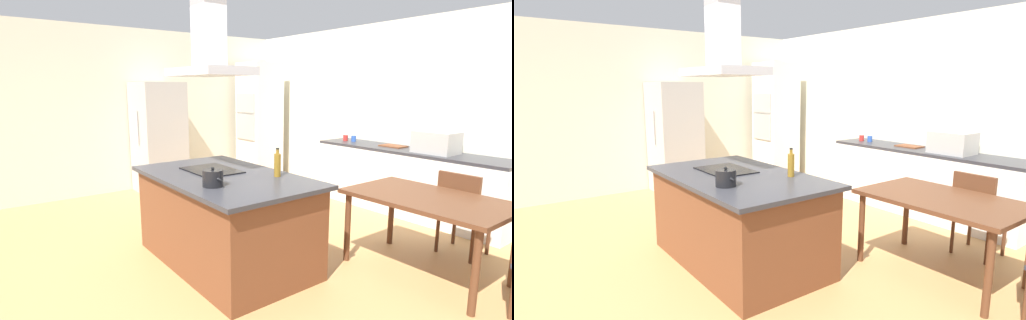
% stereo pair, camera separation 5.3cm
% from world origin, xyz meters
% --- Properties ---
extents(ground, '(16.00, 16.00, 0.00)m').
position_xyz_m(ground, '(0.00, 1.50, 0.00)').
color(ground, tan).
extents(wall_back, '(7.20, 0.10, 2.70)m').
position_xyz_m(wall_back, '(0.00, 3.25, 1.35)').
color(wall_back, silver).
rests_on(wall_back, ground).
extents(wall_left, '(0.10, 8.80, 2.70)m').
position_xyz_m(wall_left, '(-3.45, 1.00, 1.35)').
color(wall_left, silver).
rests_on(wall_left, ground).
extents(kitchen_island, '(1.91, 1.15, 0.90)m').
position_xyz_m(kitchen_island, '(0.00, 0.00, 0.45)').
color(kitchen_island, brown).
rests_on(kitchen_island, ground).
extents(cooktop, '(0.60, 0.44, 0.01)m').
position_xyz_m(cooktop, '(-0.24, 0.00, 0.91)').
color(cooktop, black).
rests_on(cooktop, kitchen_island).
extents(tea_kettle, '(0.23, 0.18, 0.17)m').
position_xyz_m(tea_kettle, '(0.33, -0.32, 0.97)').
color(tea_kettle, black).
rests_on(tea_kettle, kitchen_island).
extents(olive_oil_bottle, '(0.06, 0.06, 0.28)m').
position_xyz_m(olive_oil_bottle, '(0.37, 0.37, 1.02)').
color(olive_oil_bottle, olive).
rests_on(olive_oil_bottle, kitchen_island).
extents(back_counter, '(2.75, 0.62, 0.90)m').
position_xyz_m(back_counter, '(0.17, 2.88, 0.45)').
color(back_counter, white).
rests_on(back_counter, ground).
extents(countertop_microwave, '(0.50, 0.38, 0.28)m').
position_xyz_m(countertop_microwave, '(0.56, 2.88, 1.04)').
color(countertop_microwave, '#B2AFAA').
rests_on(countertop_microwave, back_counter).
extents(coffee_mug_red, '(0.08, 0.08, 0.09)m').
position_xyz_m(coffee_mug_red, '(-0.93, 2.87, 0.95)').
color(coffee_mug_red, red).
rests_on(coffee_mug_red, back_counter).
extents(coffee_mug_blue, '(0.08, 0.08, 0.09)m').
position_xyz_m(coffee_mug_blue, '(-0.80, 2.91, 0.95)').
color(coffee_mug_blue, '#2D56B2').
rests_on(coffee_mug_blue, back_counter).
extents(cutting_board, '(0.34, 0.24, 0.02)m').
position_xyz_m(cutting_board, '(-0.10, 2.93, 0.91)').
color(cutting_board, brown).
rests_on(cutting_board, back_counter).
extents(wall_oven_stack, '(0.70, 0.66, 2.20)m').
position_xyz_m(wall_oven_stack, '(-2.90, 2.65, 1.10)').
color(wall_oven_stack, white).
rests_on(wall_oven_stack, ground).
extents(refrigerator, '(0.80, 0.73, 1.82)m').
position_xyz_m(refrigerator, '(-2.98, 0.60, 0.91)').
color(refrigerator, '#B2AFAA').
rests_on(refrigerator, ground).
extents(dining_table, '(1.40, 0.90, 0.75)m').
position_xyz_m(dining_table, '(1.34, 1.37, 0.67)').
color(dining_table, '#59331E').
rests_on(dining_table, ground).
extents(chair_facing_back_wall, '(0.42, 0.42, 0.89)m').
position_xyz_m(chair_facing_back_wall, '(1.34, 2.04, 0.51)').
color(chair_facing_back_wall, '#333338').
rests_on(chair_facing_back_wall, ground).
extents(range_hood, '(0.90, 0.55, 0.78)m').
position_xyz_m(range_hood, '(-0.24, 0.00, 2.10)').
color(range_hood, '#ADADB2').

